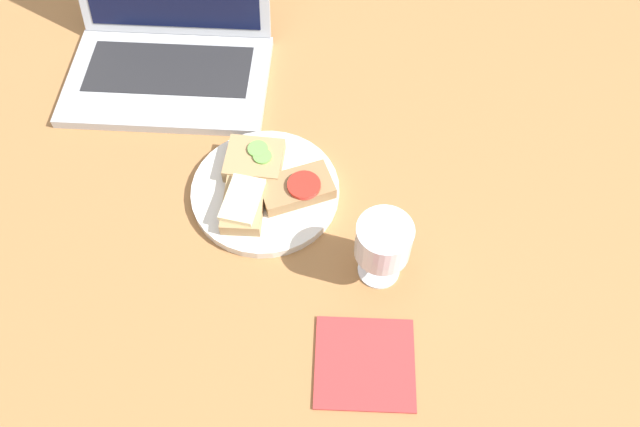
# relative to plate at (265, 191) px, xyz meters

# --- Properties ---
(wooden_table) EXTENTS (1.40, 1.40, 0.03)m
(wooden_table) POSITION_rel_plate_xyz_m (0.05, -0.03, -0.02)
(wooden_table) COLOR #9E6B3D
(wooden_table) RESTS_ON ground
(plate) EXTENTS (0.24, 0.24, 0.02)m
(plate) POSITION_rel_plate_xyz_m (0.00, 0.00, 0.00)
(plate) COLOR silver
(plate) RESTS_ON wooden_table
(sandwich_with_tomato) EXTENTS (0.13, 0.10, 0.03)m
(sandwich_with_tomato) POSITION_rel_plate_xyz_m (0.05, -0.00, 0.02)
(sandwich_with_tomato) COLOR #937047
(sandwich_with_tomato) RESTS_ON plate
(sandwich_with_cucumber) EXTENTS (0.09, 0.09, 0.03)m
(sandwich_with_cucumber) POSITION_rel_plate_xyz_m (-0.02, 0.05, 0.02)
(sandwich_with_cucumber) COLOR #A88456
(sandwich_with_cucumber) RESTS_ON plate
(sandwich_with_cheese) EXTENTS (0.07, 0.10, 0.03)m
(sandwich_with_cheese) POSITION_rel_plate_xyz_m (-0.03, -0.04, 0.02)
(sandwich_with_cheese) COLOR #A88456
(sandwich_with_cheese) RESTS_ON plate
(wine_glass) EXTENTS (0.08, 0.08, 0.12)m
(wine_glass) POSITION_rel_plate_xyz_m (0.18, -0.13, 0.08)
(wine_glass) COLOR white
(wine_glass) RESTS_ON wooden_table
(laptop) EXTENTS (0.36, 0.29, 0.22)m
(laptop) POSITION_rel_plate_xyz_m (-0.20, 0.28, 0.04)
(laptop) COLOR #ADAFB5
(laptop) RESTS_ON wooden_table
(napkin) EXTENTS (0.14, 0.13, 0.00)m
(napkin) POSITION_rel_plate_xyz_m (0.16, -0.27, -0.01)
(napkin) COLOR #B23333
(napkin) RESTS_ON wooden_table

